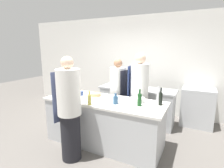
% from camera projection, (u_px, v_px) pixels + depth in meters
% --- Properties ---
extents(ground_plane, '(16.00, 16.00, 0.00)m').
position_uv_depth(ground_plane, '(104.00, 142.00, 3.58)').
color(ground_plane, '#605B56').
extents(wall_back, '(8.00, 0.06, 2.80)m').
position_uv_depth(wall_back, '(139.00, 65.00, 5.15)').
color(wall_back, silver).
rests_on(wall_back, ground_plane).
extents(prep_counter, '(2.36, 0.88, 0.91)m').
position_uv_depth(prep_counter, '(104.00, 122.00, 3.48)').
color(prep_counter, '#B7BABC').
rests_on(prep_counter, ground_plane).
extents(pass_counter, '(1.91, 0.59, 0.91)m').
position_uv_depth(pass_counter, '(136.00, 105.00, 4.47)').
color(pass_counter, '#B7BABC').
rests_on(pass_counter, ground_plane).
extents(oven_range, '(0.74, 0.61, 0.94)m').
position_uv_depth(oven_range, '(197.00, 107.00, 4.31)').
color(oven_range, '#B7BABC').
rests_on(oven_range, ground_plane).
extents(chef_at_prep_near, '(0.44, 0.43, 1.78)m').
position_uv_depth(chef_at_prep_near, '(69.00, 110.00, 2.90)').
color(chef_at_prep_near, black).
rests_on(chef_at_prep_near, ground_plane).
extents(chef_at_stove, '(0.41, 0.40, 1.66)m').
position_uv_depth(chef_at_stove, '(118.00, 95.00, 4.08)').
color(chef_at_stove, black).
rests_on(chef_at_stove, ground_plane).
extents(chef_at_pass_far, '(0.41, 0.39, 1.80)m').
position_uv_depth(chef_at_pass_far, '(139.00, 95.00, 3.77)').
color(chef_at_pass_far, black).
rests_on(chef_at_pass_far, ground_plane).
extents(bottle_olive_oil, '(0.07, 0.07, 0.25)m').
position_uv_depth(bottle_olive_oil, '(89.00, 99.00, 3.09)').
color(bottle_olive_oil, '#B2A84C').
rests_on(bottle_olive_oil, prep_counter).
extents(bottle_vinegar, '(0.06, 0.06, 0.32)m').
position_uv_depth(bottle_vinegar, '(161.00, 98.00, 3.06)').
color(bottle_vinegar, black).
rests_on(bottle_vinegar, prep_counter).
extents(bottle_wine, '(0.06, 0.06, 0.30)m').
position_uv_depth(bottle_wine, '(158.00, 96.00, 3.21)').
color(bottle_wine, silver).
rests_on(bottle_wine, prep_counter).
extents(bottle_cooking_oil, '(0.07, 0.07, 0.30)m').
position_uv_depth(bottle_cooking_oil, '(140.00, 99.00, 3.02)').
color(bottle_cooking_oil, '#19471E').
rests_on(bottle_cooking_oil, prep_counter).
extents(bottle_sauce, '(0.09, 0.09, 0.20)m').
position_uv_depth(bottle_sauce, '(116.00, 100.00, 3.14)').
color(bottle_sauce, '#2D5175').
rests_on(bottle_sauce, prep_counter).
extents(bowl_mixing_large, '(0.25, 0.25, 0.08)m').
position_uv_depth(bowl_mixing_large, '(138.00, 100.00, 3.25)').
color(bowl_mixing_large, white).
rests_on(bowl_mixing_large, prep_counter).
extents(bowl_prep_small, '(0.27, 0.27, 0.09)m').
position_uv_depth(bowl_prep_small, '(69.00, 95.00, 3.56)').
color(bowl_prep_small, '#B7BABC').
rests_on(bowl_prep_small, prep_counter).
extents(bowl_ceramic_blue, '(0.20, 0.20, 0.06)m').
position_uv_depth(bowl_ceramic_blue, '(96.00, 95.00, 3.65)').
color(bowl_ceramic_blue, tan).
rests_on(bowl_ceramic_blue, prep_counter).
extents(cup, '(0.09, 0.09, 0.09)m').
position_uv_depth(cup, '(81.00, 93.00, 3.70)').
color(cup, '#33477F').
rests_on(cup, prep_counter).
extents(cutting_board, '(0.32, 0.20, 0.01)m').
position_uv_depth(cutting_board, '(66.00, 93.00, 3.84)').
color(cutting_board, white).
rests_on(cutting_board, prep_counter).
extents(stockpot, '(0.29, 0.29, 0.24)m').
position_uv_depth(stockpot, '(119.00, 81.00, 4.58)').
color(stockpot, '#B7BABC').
rests_on(stockpot, pass_counter).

